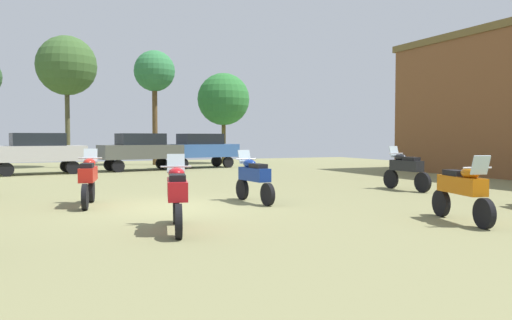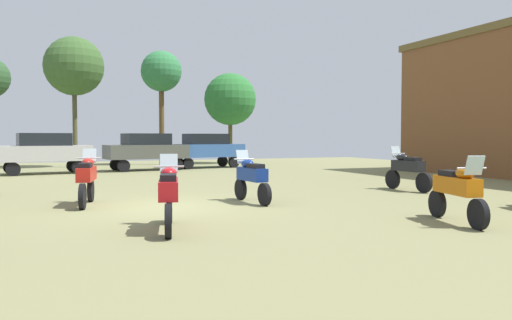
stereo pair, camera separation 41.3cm
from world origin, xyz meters
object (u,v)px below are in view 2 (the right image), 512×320
(tree_4, at_px, (161,73))
(motorcycle_6, at_px, (407,169))
(car_3, at_px, (44,150))
(car_2, at_px, (146,149))
(motorcycle_11, at_px, (87,178))
(motorcycle_7, at_px, (251,177))
(tree_1, at_px, (230,99))
(tree_2, at_px, (74,67))
(motorcycle_2, at_px, (457,189))
(motorcycle_10, at_px, (169,193))
(car_4, at_px, (206,148))

(tree_4, bearing_deg, motorcycle_6, -76.94)
(car_3, bearing_deg, car_2, -89.12)
(motorcycle_11, relative_size, car_2, 0.49)
(motorcycle_7, xyz_separation_m, motorcycle_11, (-4.26, 1.11, 0.03))
(car_2, xyz_separation_m, tree_1, (6.64, 5.19, 3.20))
(motorcycle_6, xyz_separation_m, car_3, (-11.42, 12.94, 0.44))
(car_3, bearing_deg, tree_2, -25.74)
(motorcycle_11, relative_size, tree_2, 0.28)
(motorcycle_2, height_order, car_3, car_3)
(motorcycle_2, xyz_separation_m, car_2, (-3.06, 19.42, 0.46))
(motorcycle_2, distance_m, motorcycle_6, 6.54)
(motorcycle_2, relative_size, motorcycle_11, 0.99)
(motorcycle_7, distance_m, tree_4, 20.63)
(motorcycle_11, xyz_separation_m, car_2, (3.95, 13.55, 0.44))
(car_2, bearing_deg, motorcycle_7, 172.53)
(car_2, distance_m, tree_1, 9.02)
(tree_4, bearing_deg, tree_2, -171.78)
(motorcycle_7, relative_size, car_2, 0.47)
(motorcycle_10, xyz_separation_m, tree_1, (9.35, 23.07, 3.65))
(motorcycle_6, bearing_deg, motorcycle_7, -174.49)
(tree_1, bearing_deg, motorcycle_10, -112.07)
(motorcycle_6, relative_size, motorcycle_11, 0.99)
(motorcycle_2, height_order, tree_2, tree_2)
(motorcycle_2, bearing_deg, tree_4, -73.54)
(motorcycle_6, xyz_separation_m, motorcycle_11, (-10.28, 0.21, 0.00))
(car_2, bearing_deg, tree_2, 28.97)
(tree_1, bearing_deg, motorcycle_7, -107.70)
(motorcycle_7, relative_size, tree_1, 0.34)
(motorcycle_2, xyz_separation_m, motorcycle_11, (-7.01, 5.87, 0.02))
(motorcycle_7, height_order, motorcycle_11, motorcycle_11)
(motorcycle_2, height_order, car_2, car_2)
(car_3, distance_m, car_4, 8.92)
(motorcycle_6, xyz_separation_m, motorcycle_10, (-9.04, -4.12, -0.01))
(motorcycle_11, height_order, car_3, car_3)
(motorcycle_6, bearing_deg, tree_4, 100.10)
(motorcycle_2, height_order, car_4, car_4)
(car_3, bearing_deg, tree_1, -71.11)
(motorcycle_10, bearing_deg, car_3, 111.04)
(motorcycle_10, relative_size, car_4, 0.50)
(motorcycle_7, bearing_deg, tree_1, 67.87)
(motorcycle_7, distance_m, tree_1, 21.15)
(car_4, bearing_deg, tree_2, 54.84)
(motorcycle_11, bearing_deg, tree_4, 83.96)
(car_2, xyz_separation_m, car_4, (3.65, 0.96, 0.00))
(tree_4, bearing_deg, car_2, -110.22)
(car_2, relative_size, car_4, 1.00)
(car_4, xyz_separation_m, tree_4, (-1.72, 4.26, 4.79))
(motorcycle_2, xyz_separation_m, motorcycle_7, (-2.75, 4.77, -0.01))
(car_4, bearing_deg, car_3, 92.58)
(motorcycle_6, height_order, car_4, car_4)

